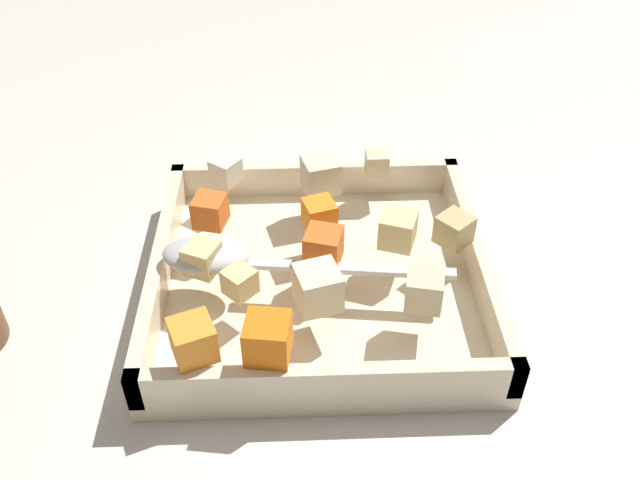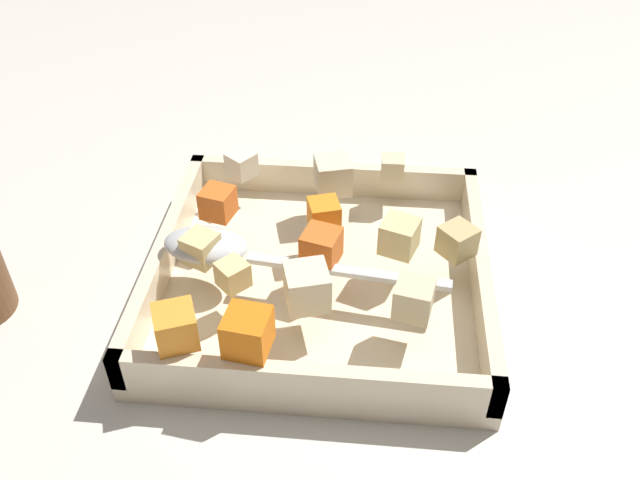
# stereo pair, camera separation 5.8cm
# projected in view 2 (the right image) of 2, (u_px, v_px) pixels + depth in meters

# --- Properties ---
(ground_plane) EXTENTS (4.00, 4.00, 0.00)m
(ground_plane) POSITION_uv_depth(u_px,v_px,m) (310.00, 284.00, 0.63)
(ground_plane) COLOR beige
(baking_dish) EXTENTS (0.29, 0.28, 0.05)m
(baking_dish) POSITION_uv_depth(u_px,v_px,m) (320.00, 278.00, 0.61)
(baking_dish) COLOR beige
(baking_dish) RESTS_ON ground_plane
(carrot_chunk_far_left) EXTENTS (0.04, 0.04, 0.03)m
(carrot_chunk_far_left) POSITION_uv_depth(u_px,v_px,m) (321.00, 247.00, 0.57)
(carrot_chunk_far_left) COLOR orange
(carrot_chunk_far_left) RESTS_ON baking_dish
(carrot_chunk_heap_top) EXTENTS (0.04, 0.04, 0.03)m
(carrot_chunk_heap_top) POSITION_uv_depth(u_px,v_px,m) (248.00, 332.00, 0.49)
(carrot_chunk_heap_top) COLOR orange
(carrot_chunk_heap_top) RESTS_ON baking_dish
(carrot_chunk_corner_sw) EXTENTS (0.03, 0.03, 0.03)m
(carrot_chunk_corner_sw) POSITION_uv_depth(u_px,v_px,m) (324.00, 215.00, 0.61)
(carrot_chunk_corner_sw) COLOR orange
(carrot_chunk_corner_sw) RESTS_ON baking_dish
(carrot_chunk_back_center) EXTENTS (0.03, 0.03, 0.03)m
(carrot_chunk_back_center) POSITION_uv_depth(u_px,v_px,m) (218.00, 203.00, 0.62)
(carrot_chunk_back_center) COLOR orange
(carrot_chunk_back_center) RESTS_ON baking_dish
(carrot_chunk_corner_nw) EXTENTS (0.04, 0.04, 0.03)m
(carrot_chunk_corner_nw) POSITION_uv_depth(u_px,v_px,m) (176.00, 327.00, 0.50)
(carrot_chunk_corner_nw) COLOR orange
(carrot_chunk_corner_nw) RESTS_ON baking_dish
(potato_chunk_corner_se) EXTENTS (0.02, 0.02, 0.02)m
(potato_chunk_corner_se) POSITION_uv_depth(u_px,v_px,m) (393.00, 167.00, 0.67)
(potato_chunk_corner_se) COLOR beige
(potato_chunk_corner_se) RESTS_ON baking_dish
(potato_chunk_center) EXTENTS (0.03, 0.03, 0.03)m
(potato_chunk_center) POSITION_uv_depth(u_px,v_px,m) (201.00, 248.00, 0.57)
(potato_chunk_center) COLOR #E0CC89
(potato_chunk_center) RESTS_ON baking_dish
(potato_chunk_near_right) EXTENTS (0.04, 0.04, 0.03)m
(potato_chunk_near_right) POSITION_uv_depth(u_px,v_px,m) (307.00, 287.00, 0.53)
(potato_chunk_near_right) COLOR beige
(potato_chunk_near_right) RESTS_ON baking_dish
(potato_chunk_rim_edge) EXTENTS (0.03, 0.03, 0.03)m
(potato_chunk_rim_edge) POSITION_uv_depth(u_px,v_px,m) (414.00, 299.00, 0.52)
(potato_chunk_rim_edge) COLOR beige
(potato_chunk_rim_edge) RESTS_ON baking_dish
(potato_chunk_mid_left) EXTENTS (0.03, 0.03, 0.02)m
(potato_chunk_mid_left) POSITION_uv_depth(u_px,v_px,m) (233.00, 274.00, 0.55)
(potato_chunk_mid_left) COLOR #E0CC89
(potato_chunk_mid_left) RESTS_ON baking_dish
(potato_chunk_heap_side) EXTENTS (0.04, 0.04, 0.03)m
(potato_chunk_heap_side) POSITION_uv_depth(u_px,v_px,m) (457.00, 238.00, 0.58)
(potato_chunk_heap_side) COLOR tan
(potato_chunk_heap_side) RESTS_ON baking_dish
(potato_chunk_near_spoon) EXTENTS (0.04, 0.04, 0.03)m
(potato_chunk_near_spoon) POSITION_uv_depth(u_px,v_px,m) (399.00, 235.00, 0.58)
(potato_chunk_near_spoon) COLOR #E0CC89
(potato_chunk_near_spoon) RESTS_ON baking_dish
(parsnip_chunk_far_right) EXTENTS (0.03, 0.03, 0.02)m
(parsnip_chunk_far_right) POSITION_uv_depth(u_px,v_px,m) (241.00, 164.00, 0.67)
(parsnip_chunk_far_right) COLOR silver
(parsnip_chunk_far_right) RESTS_ON baking_dish
(parsnip_chunk_front_center) EXTENTS (0.04, 0.04, 0.03)m
(parsnip_chunk_front_center) POSITION_uv_depth(u_px,v_px,m) (333.00, 175.00, 0.65)
(parsnip_chunk_front_center) COLOR beige
(parsnip_chunk_front_center) RESTS_ON baking_dish
(serving_spoon) EXTENTS (0.25, 0.06, 0.02)m
(serving_spoon) POSITION_uv_depth(u_px,v_px,m) (221.00, 248.00, 0.58)
(serving_spoon) COLOR silver
(serving_spoon) RESTS_ON baking_dish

